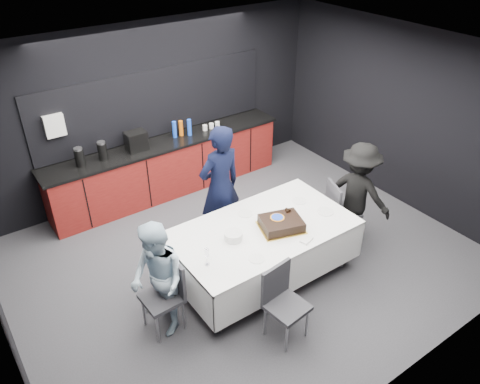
{
  "coord_description": "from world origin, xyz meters",
  "views": [
    {
      "loc": [
        -2.96,
        -4.11,
        4.31
      ],
      "look_at": [
        0.0,
        0.1,
        1.05
      ],
      "focal_mm": 35.0,
      "sensor_mm": 36.0,
      "label": 1
    }
  ],
  "objects_px": {
    "cake_assembly": "(281,224)",
    "chair_right": "(339,207)",
    "chair_near": "(282,298)",
    "person_center": "(220,187)",
    "person_right": "(358,193)",
    "person_left": "(158,280)",
    "chair_left": "(167,290)",
    "plate_stack": "(233,236)",
    "champagne_flute": "(207,254)",
    "party_table": "(263,236)"
  },
  "relations": [
    {
      "from": "person_left",
      "to": "cake_assembly",
      "type": "bearing_deg",
      "value": 86.08
    },
    {
      "from": "cake_assembly",
      "to": "chair_right",
      "type": "relative_size",
      "value": 0.7
    },
    {
      "from": "cake_assembly",
      "to": "person_left",
      "type": "relative_size",
      "value": 0.44
    },
    {
      "from": "chair_near",
      "to": "person_left",
      "type": "bearing_deg",
      "value": 141.51
    },
    {
      "from": "plate_stack",
      "to": "person_right",
      "type": "relative_size",
      "value": 0.15
    },
    {
      "from": "cake_assembly",
      "to": "chair_near",
      "type": "height_order",
      "value": "cake_assembly"
    },
    {
      "from": "cake_assembly",
      "to": "champagne_flute",
      "type": "xyz_separation_m",
      "value": [
        -1.12,
        -0.05,
        0.09
      ]
    },
    {
      "from": "plate_stack",
      "to": "person_right",
      "type": "bearing_deg",
      "value": -3.12
    },
    {
      "from": "party_table",
      "to": "person_left",
      "type": "bearing_deg",
      "value": -178.34
    },
    {
      "from": "person_center",
      "to": "chair_left",
      "type": "bearing_deg",
      "value": 32.46
    },
    {
      "from": "cake_assembly",
      "to": "chair_left",
      "type": "xyz_separation_m",
      "value": [
        -1.59,
        0.08,
        -0.31
      ]
    },
    {
      "from": "cake_assembly",
      "to": "champagne_flute",
      "type": "bearing_deg",
      "value": -177.3
    },
    {
      "from": "party_table",
      "to": "chair_left",
      "type": "height_order",
      "value": "chair_left"
    },
    {
      "from": "plate_stack",
      "to": "champagne_flute",
      "type": "height_order",
      "value": "champagne_flute"
    },
    {
      "from": "person_center",
      "to": "person_right",
      "type": "height_order",
      "value": "person_center"
    },
    {
      "from": "chair_left",
      "to": "chair_near",
      "type": "xyz_separation_m",
      "value": [
        0.99,
        -0.85,
        0.0
      ]
    },
    {
      "from": "chair_near",
      "to": "person_center",
      "type": "distance_m",
      "value": 1.92
    },
    {
      "from": "cake_assembly",
      "to": "chair_right",
      "type": "distance_m",
      "value": 1.27
    },
    {
      "from": "party_table",
      "to": "person_right",
      "type": "bearing_deg",
      "value": -3.44
    },
    {
      "from": "champagne_flute",
      "to": "chair_right",
      "type": "bearing_deg",
      "value": 5.05
    },
    {
      "from": "cake_assembly",
      "to": "champagne_flute",
      "type": "height_order",
      "value": "champagne_flute"
    },
    {
      "from": "cake_assembly",
      "to": "plate_stack",
      "type": "relative_size",
      "value": 2.9
    },
    {
      "from": "champagne_flute",
      "to": "chair_near",
      "type": "relative_size",
      "value": 0.24
    },
    {
      "from": "plate_stack",
      "to": "chair_near",
      "type": "distance_m",
      "value": 0.96
    },
    {
      "from": "person_center",
      "to": "plate_stack",
      "type": "bearing_deg",
      "value": 62.42
    },
    {
      "from": "chair_left",
      "to": "chair_right",
      "type": "distance_m",
      "value": 2.8
    },
    {
      "from": "champagne_flute",
      "to": "person_left",
      "type": "relative_size",
      "value": 0.15
    },
    {
      "from": "chair_left",
      "to": "chair_near",
      "type": "height_order",
      "value": "same"
    },
    {
      "from": "cake_assembly",
      "to": "plate_stack",
      "type": "distance_m",
      "value": 0.64
    },
    {
      "from": "chair_left",
      "to": "champagne_flute",
      "type": "bearing_deg",
      "value": -16.43
    },
    {
      "from": "chair_right",
      "to": "person_right",
      "type": "xyz_separation_m",
      "value": [
        0.22,
        -0.11,
        0.22
      ]
    },
    {
      "from": "cake_assembly",
      "to": "chair_near",
      "type": "xyz_separation_m",
      "value": [
        -0.6,
        -0.76,
        -0.31
      ]
    },
    {
      "from": "person_left",
      "to": "person_right",
      "type": "distance_m",
      "value": 3.12
    },
    {
      "from": "person_left",
      "to": "champagne_flute",
      "type": "bearing_deg",
      "value": 74.26
    },
    {
      "from": "chair_left",
      "to": "chair_near",
      "type": "relative_size",
      "value": 1.0
    },
    {
      "from": "champagne_flute",
      "to": "person_left",
      "type": "xyz_separation_m",
      "value": [
        -0.55,
        0.15,
        -0.21
      ]
    },
    {
      "from": "person_right",
      "to": "person_left",
      "type": "bearing_deg",
      "value": 69.76
    },
    {
      "from": "party_table",
      "to": "chair_right",
      "type": "height_order",
      "value": "chair_right"
    },
    {
      "from": "chair_near",
      "to": "person_center",
      "type": "xyz_separation_m",
      "value": [
        0.39,
        1.84,
        0.38
      ]
    },
    {
      "from": "cake_assembly",
      "to": "chair_right",
      "type": "height_order",
      "value": "cake_assembly"
    },
    {
      "from": "party_table",
      "to": "champagne_flute",
      "type": "relative_size",
      "value": 10.36
    },
    {
      "from": "cake_assembly",
      "to": "chair_right",
      "type": "bearing_deg",
      "value": 7.2
    },
    {
      "from": "chair_near",
      "to": "person_left",
      "type": "distance_m",
      "value": 1.39
    },
    {
      "from": "chair_near",
      "to": "plate_stack",
      "type": "bearing_deg",
      "value": 91.62
    },
    {
      "from": "party_table",
      "to": "champagne_flute",
      "type": "height_order",
      "value": "champagne_flute"
    },
    {
      "from": "champagne_flute",
      "to": "party_table",
      "type": "bearing_deg",
      "value": 11.55
    },
    {
      "from": "chair_near",
      "to": "person_left",
      "type": "height_order",
      "value": "person_left"
    },
    {
      "from": "cake_assembly",
      "to": "plate_stack",
      "type": "xyz_separation_m",
      "value": [
        -0.62,
        0.15,
        -0.02
      ]
    },
    {
      "from": "chair_right",
      "to": "person_left",
      "type": "bearing_deg",
      "value": -178.86
    },
    {
      "from": "person_left",
      "to": "chair_left",
      "type": "bearing_deg",
      "value": 81.1
    }
  ]
}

